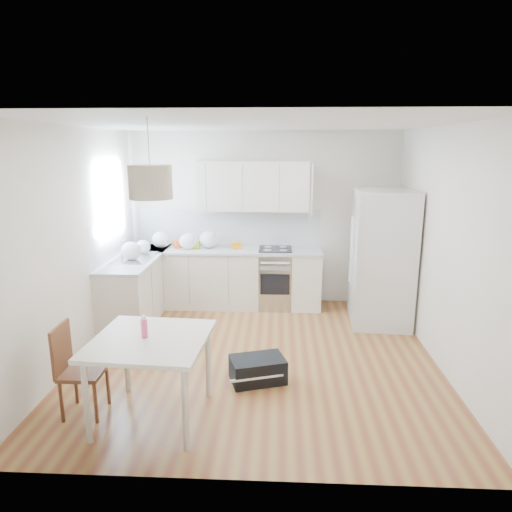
{
  "coord_description": "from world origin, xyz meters",
  "views": [
    {
      "loc": [
        0.24,
        -5.05,
        2.47
      ],
      "look_at": [
        -0.03,
        0.4,
        1.15
      ],
      "focal_mm": 32.0,
      "sensor_mm": 36.0,
      "label": 1
    }
  ],
  "objects_px": {
    "refrigerator": "(383,258)",
    "gym_bag": "(258,369)",
    "dining_chair": "(83,370)",
    "dining_table": "(151,347)"
  },
  "relations": [
    {
      "from": "dining_table",
      "to": "gym_bag",
      "type": "bearing_deg",
      "value": 41.95
    },
    {
      "from": "dining_chair",
      "to": "gym_bag",
      "type": "bearing_deg",
      "value": 22.53
    },
    {
      "from": "dining_chair",
      "to": "gym_bag",
      "type": "height_order",
      "value": "dining_chair"
    },
    {
      "from": "dining_chair",
      "to": "gym_bag",
      "type": "xyz_separation_m",
      "value": [
        1.59,
        0.69,
        -0.31
      ]
    },
    {
      "from": "refrigerator",
      "to": "dining_table",
      "type": "bearing_deg",
      "value": -132.56
    },
    {
      "from": "refrigerator",
      "to": "gym_bag",
      "type": "bearing_deg",
      "value": -129.61
    },
    {
      "from": "dining_chair",
      "to": "gym_bag",
      "type": "distance_m",
      "value": 1.76
    },
    {
      "from": "refrigerator",
      "to": "gym_bag",
      "type": "xyz_separation_m",
      "value": [
        -1.67,
        -1.81,
        -0.82
      ]
    },
    {
      "from": "refrigerator",
      "to": "dining_table",
      "type": "relative_size",
      "value": 1.77
    },
    {
      "from": "dining_table",
      "to": "refrigerator",
      "type": "bearing_deg",
      "value": 48.08
    }
  ]
}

